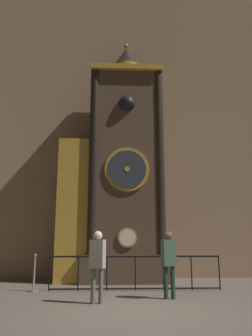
{
  "coord_description": "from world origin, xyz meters",
  "views": [
    {
      "loc": [
        -0.55,
        -7.07,
        1.46
      ],
      "look_at": [
        -0.0,
        4.87,
        4.05
      ],
      "focal_mm": 35.0,
      "sensor_mm": 36.0,
      "label": 1
    }
  ],
  "objects_px": {
    "visitor_far": "(169,257)",
    "clock_tower": "(117,174)",
    "stanchion_post": "(34,279)",
    "visitor_near": "(97,259)"
  },
  "relations": [
    {
      "from": "visitor_far",
      "to": "stanchion_post",
      "type": "height_order",
      "value": "visitor_far"
    },
    {
      "from": "visitor_near",
      "to": "visitor_far",
      "type": "height_order",
      "value": "visitor_far"
    },
    {
      "from": "clock_tower",
      "to": "stanchion_post",
      "type": "bearing_deg",
      "value": -140.64
    },
    {
      "from": "clock_tower",
      "to": "visitor_far",
      "type": "xyz_separation_m",
      "value": [
        1.25,
        -3.34,
        -2.84
      ]
    },
    {
      "from": "clock_tower",
      "to": "visitor_far",
      "type": "relative_size",
      "value": 5.58
    },
    {
      "from": "visitor_near",
      "to": "visitor_far",
      "type": "distance_m",
      "value": 1.87
    },
    {
      "from": "visitor_near",
      "to": "stanchion_post",
      "type": "height_order",
      "value": "visitor_near"
    },
    {
      "from": "clock_tower",
      "to": "stanchion_post",
      "type": "distance_m",
      "value": 4.69
    },
    {
      "from": "visitor_far",
      "to": "clock_tower",
      "type": "bearing_deg",
      "value": 95.11
    },
    {
      "from": "stanchion_post",
      "to": "visitor_near",
      "type": "bearing_deg",
      "value": -45.28
    }
  ]
}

